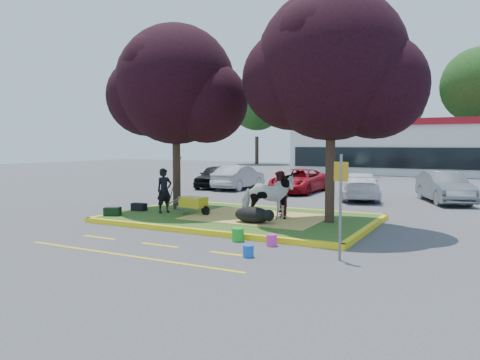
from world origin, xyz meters
The scene contains 32 objects.
ground centered at (0.00, 0.00, 0.00)m, with size 90.00×90.00×0.00m, color #424244.
median_island centered at (0.00, 0.00, 0.07)m, with size 8.00×5.00×0.15m, color #32571B.
curb_near centered at (0.00, -2.58, 0.07)m, with size 8.30×0.16×0.15m, color yellow.
curb_far centered at (0.00, 2.58, 0.07)m, with size 8.30×0.16×0.15m, color yellow.
curb_left centered at (-4.08, 0.00, 0.07)m, with size 0.16×5.30×0.15m, color yellow.
curb_right centered at (4.08, 0.00, 0.07)m, with size 0.16×5.30×0.15m, color yellow.
straw_bedding centered at (0.60, 0.00, 0.15)m, with size 4.20×3.00×0.01m, color #E3C95D.
tree_purple_left centered at (-2.78, 0.38, 4.36)m, with size 5.06×4.20×6.51m.
tree_purple_right centered at (2.92, 0.18, 4.56)m, with size 5.30×4.40×6.82m.
fire_lane_stripe_a centered at (-2.00, -4.20, 0.00)m, with size 1.10×0.12×0.01m, color yellow.
fire_lane_stripe_b centered at (0.00, -4.20, 0.00)m, with size 1.10×0.12×0.01m, color yellow.
fire_lane_stripe_c centered at (2.00, -4.20, 0.00)m, with size 1.10×0.12×0.01m, color yellow.
fire_lane_long centered at (0.00, -5.40, 0.00)m, with size 6.00×0.10×0.01m, color yellow.
retail_building centered at (2.00, 27.98, 2.25)m, with size 20.40×8.40×4.40m.
treeline centered at (1.23, 37.61, 7.73)m, with size 46.58×7.80×14.63m.
cow centered at (1.10, -0.33, 0.86)m, with size 0.77×1.68×1.42m, color white.
calf centered at (0.96, -1.04, 0.39)m, with size 1.13×0.64×0.49m, color black.
handler centered at (-2.61, -0.58, 0.90)m, with size 0.55×0.36×1.51m, color black.
visitor_a centered at (1.23, 0.32, 0.89)m, with size 0.72×0.56×1.48m, color #4E161C.
visitor_b centered at (0.89, 1.31, 0.75)m, with size 0.71×0.29×1.21m, color black.
wheelbarrow centered at (-1.52, -0.44, 0.55)m, with size 1.56×0.62×0.59m.
gear_bag_dark centered at (-3.70, -0.60, 0.28)m, with size 0.51×0.28×0.26m, color black.
gear_bag_green centered at (-3.70, -1.90, 0.29)m, with size 0.51×0.32×0.27m, color black.
sign_post centered at (4.30, -3.56, 1.38)m, with size 0.32×0.08×2.26m.
bucket_green centered at (1.46, -2.87, 0.17)m, with size 0.31×0.31×0.34m, color green.
bucket_pink centered at (2.44, -2.96, 0.14)m, with size 0.26×0.26×0.28m, color #E533A8.
bucket_blue centered at (2.45, -4.24, 0.13)m, with size 0.25×0.25×0.26m, color blue.
car_black centered at (-6.57, 9.35, 0.64)m, with size 1.51×3.76×1.28m, color black.
car_silver centered at (-5.05, 9.28, 0.65)m, with size 1.37×3.92×1.29m, color #9C9EA4.
car_red centered at (-1.45, 9.06, 0.60)m, with size 2.00×4.35×1.21m, color #AB0E1B.
car_white centered at (1.99, 7.62, 0.60)m, with size 1.68×4.13×1.20m, color white.
car_grey centered at (5.42, 8.12, 0.66)m, with size 1.39×3.98×1.31m, color slate.
Camera 1 is at (7.05, -13.22, 2.48)m, focal length 35.00 mm.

